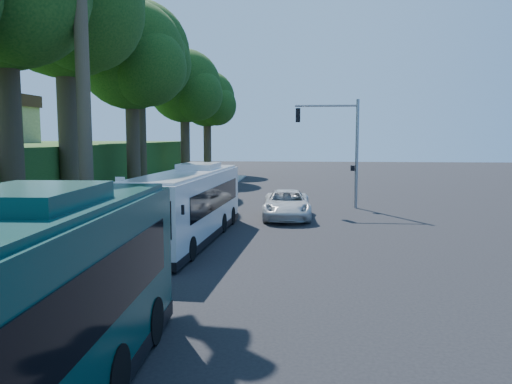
{
  "coord_description": "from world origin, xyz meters",
  "views": [
    {
      "loc": [
        1.1,
        -22.6,
        4.65
      ],
      "look_at": [
        -0.94,
        1.0,
        2.0
      ],
      "focal_mm": 35.0,
      "sensor_mm": 36.0,
      "label": 1
    }
  ],
  "objects": [
    {
      "name": "ground",
      "position": [
        0.0,
        0.0,
        0.0
      ],
      "size": [
        140.0,
        140.0,
        0.0
      ],
      "primitive_type": "plane",
      "color": "black",
      "rests_on": "ground"
    },
    {
      "name": "sidewalk",
      "position": [
        -7.3,
        0.0,
        0.06
      ],
      "size": [
        4.5,
        70.0,
        0.12
      ],
      "primitive_type": "cube",
      "color": "gray",
      "rests_on": "ground"
    },
    {
      "name": "red_curb",
      "position": [
        -5.0,
        -4.0,
        0.07
      ],
      "size": [
        0.25,
        30.0,
        0.13
      ],
      "primitive_type": "cube",
      "color": "maroon",
      "rests_on": "ground"
    },
    {
      "name": "grass_verge",
      "position": [
        -13.0,
        5.0,
        0.03
      ],
      "size": [
        8.0,
        70.0,
        0.06
      ],
      "primitive_type": "cube",
      "color": "#234719",
      "rests_on": "ground"
    },
    {
      "name": "bus_shelter",
      "position": [
        -7.26,
        -2.86,
        1.81
      ],
      "size": [
        3.2,
        1.51,
        2.55
      ],
      "color": "black",
      "rests_on": "ground"
    },
    {
      "name": "stop_sign_pole",
      "position": [
        -5.4,
        -5.0,
        2.08
      ],
      "size": [
        0.35,
        0.06,
        3.17
      ],
      "color": "gray",
      "rests_on": "ground"
    },
    {
      "name": "traffic_signal_pole",
      "position": [
        3.78,
        10.0,
        4.42
      ],
      "size": [
        4.1,
        0.3,
        7.0
      ],
      "color": "gray",
      "rests_on": "ground"
    },
    {
      "name": "tree_1",
      "position": [
        -13.37,
        7.98,
        12.73
      ],
      "size": [
        10.5,
        10.0,
        18.26
      ],
      "color": "#382B1E",
      "rests_on": "ground"
    },
    {
      "name": "tree_2",
      "position": [
        -11.89,
        15.98,
        10.48
      ],
      "size": [
        8.82,
        8.4,
        15.12
      ],
      "color": "#382B1E",
      "rests_on": "ground"
    },
    {
      "name": "tree_3",
      "position": [
        -13.88,
        23.98,
        11.98
      ],
      "size": [
        10.08,
        9.6,
        17.28
      ],
      "color": "#382B1E",
      "rests_on": "ground"
    },
    {
      "name": "tree_4",
      "position": [
        -11.4,
        31.98,
        9.73
      ],
      "size": [
        8.4,
        8.0,
        14.14
      ],
      "color": "#382B1E",
      "rests_on": "ground"
    },
    {
      "name": "tree_5",
      "position": [
        -10.41,
        39.99,
        8.96
      ],
      "size": [
        7.35,
        7.0,
        12.86
      ],
      "color": "#382B1E",
      "rests_on": "ground"
    },
    {
      "name": "white_bus",
      "position": [
        -3.79,
        -0.8,
        1.64
      ],
      "size": [
        3.11,
        11.4,
        3.36
      ],
      "rotation": [
        0.0,
        0.0,
        -0.06
      ],
      "color": "silver",
      "rests_on": "ground"
    },
    {
      "name": "pickup",
      "position": [
        0.42,
        5.63,
        0.79
      ],
      "size": [
        2.77,
        5.74,
        1.58
      ],
      "primitive_type": "imported",
      "rotation": [
        0.0,
        0.0,
        0.03
      ],
      "color": "silver",
      "rests_on": "ground"
    }
  ]
}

